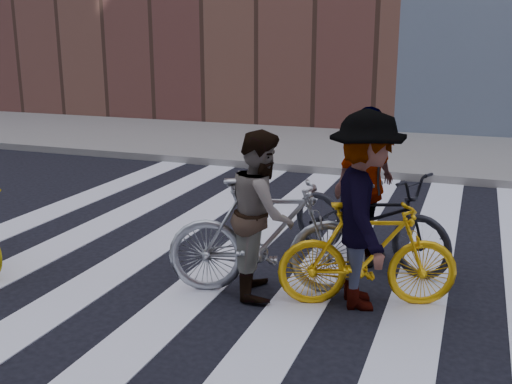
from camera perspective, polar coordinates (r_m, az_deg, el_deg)
The scene contains 9 objects.
ground at distance 6.80m, azimuth 1.29°, elevation -7.52°, with size 100.00×100.00×0.00m, color black.
sidewalk_far at distance 13.84m, azimuth 11.53°, elevation 3.88°, with size 100.00×5.00×0.15m, color gray.
zebra_crosswalk at distance 6.80m, azimuth 1.29°, elevation -7.48°, with size 8.25×10.00×0.01m.
bike_silver_mid at distance 6.06m, azimuth 1.02°, elevation -4.25°, with size 0.57×2.00×1.20m, color #989CA1.
bike_yellow_right at distance 5.89m, azimuth 10.61°, elevation -5.88°, with size 0.49×1.74×1.04m, color #FAB50D.
bike_dark_rear at distance 7.02m, azimuth 10.63°, elevation -2.27°, with size 0.73×2.11×1.11m, color black.
rider_mid at distance 6.00m, azimuth 0.58°, elevation -2.03°, with size 0.82×0.64×1.68m, color slate.
rider_right at distance 5.76m, azimuth 10.32°, elevation -1.77°, with size 1.24×0.71×1.91m, color slate.
rider_rear at distance 6.94m, azimuth 10.36°, elevation 0.56°, with size 1.06×0.44×1.81m, color slate.
Camera 1 is at (2.05, -5.96, 2.54)m, focal length 42.00 mm.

